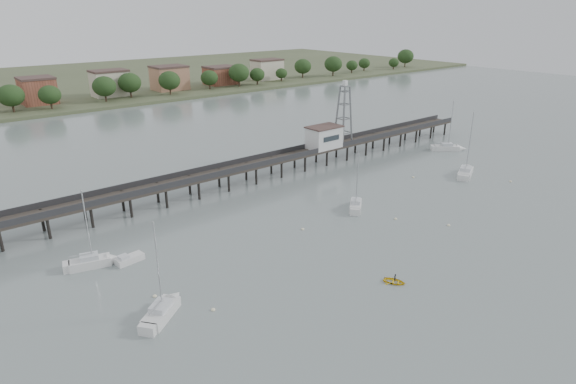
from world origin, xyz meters
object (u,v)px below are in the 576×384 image
pier (237,169)px  sailboat_b (98,261)px  sailboat_d (466,171)px  white_tender (129,259)px  sailboat_c (356,204)px  lattice_tower (344,115)px  sailboat_a (166,307)px  sailboat_e (452,148)px  yellow_dinghy (394,283)px

pier → sailboat_b: sailboat_b is taller
sailboat_d → sailboat_b: 81.05m
white_tender → sailboat_b: bearing=145.5°
sailboat_c → sailboat_d: bearing=-43.6°
lattice_tower → sailboat_a: bearing=-152.8°
sailboat_b → white_tender: 4.32m
pier → sailboat_b: bearing=-155.7°
sailboat_b → pier: bearing=39.3°
sailboat_d → sailboat_e: bearing=17.7°
sailboat_d → sailboat_a: bearing=159.8°
sailboat_e → sailboat_c: bearing=-127.3°
sailboat_c → sailboat_b: 46.59m
sailboat_c → yellow_dinghy: size_ratio=3.83×
sailboat_d → sailboat_b: sailboat_d is taller
sailboat_c → pier: bearing=73.5°
lattice_tower → white_tender: size_ratio=3.61×
lattice_tower → yellow_dinghy: 60.21m
sailboat_a → yellow_dinghy: sailboat_a is taller
sailboat_e → yellow_dinghy: bearing=-112.9°
sailboat_a → yellow_dinghy: bearing=-64.0°
sailboat_d → sailboat_a: sailboat_d is taller
sailboat_e → sailboat_d: bearing=-97.5°
yellow_dinghy → sailboat_e: bearing=1.4°
sailboat_c → sailboat_b: size_ratio=0.93×
lattice_tower → white_tender: 66.08m
sailboat_d → yellow_dinghy: size_ratio=5.05×
sailboat_e → sailboat_b: (-94.70, -2.67, 0.01)m
pier → sailboat_b: size_ratio=11.90×
sailboat_a → sailboat_b: sailboat_a is taller
sailboat_d → lattice_tower: bearing=92.6°
sailboat_c → white_tender: size_ratio=2.72×
sailboat_d → yellow_dinghy: sailboat_d is taller
sailboat_a → yellow_dinghy: 30.71m
sailboat_c → yellow_dinghy: bearing=-165.7°
pier → sailboat_c: 26.80m
pier → sailboat_c: (10.72, -24.36, -3.14)m
pier → sailboat_c: size_ratio=12.85×
pier → white_tender: size_ratio=34.90×
pier → sailboat_d: bearing=-30.2°
sailboat_e → sailboat_c: size_ratio=1.21×
sailboat_d → sailboat_a: size_ratio=1.15×
pier → sailboat_e: sailboat_e is taller
pier → yellow_dinghy: 46.97m
sailboat_e → sailboat_a: bearing=-128.1°
pier → white_tender: pier is taller
sailboat_c → sailboat_a: sailboat_a is taller
pier → lattice_tower: lattice_tower is taller
lattice_tower → sailboat_c: size_ratio=1.33×
lattice_tower → sailboat_e: (28.12, -13.13, -10.46)m
sailboat_d → yellow_dinghy: 54.23m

